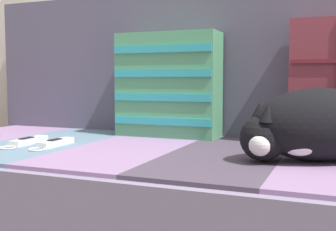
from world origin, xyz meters
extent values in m
cube|color=slate|center=(0.00, 0.12, 0.30)|extent=(1.86, 0.85, 0.22)
cube|color=slate|center=(-0.45, 0.10, 0.42)|extent=(0.30, 0.76, 0.01)
cube|color=gray|center=(-0.15, 0.10, 0.42)|extent=(0.30, 0.76, 0.01)
cube|color=#423847|center=(0.15, 0.10, 0.42)|extent=(0.30, 0.76, 0.01)
cube|color=#514C60|center=(0.00, 0.48, 0.68)|extent=(1.86, 0.14, 0.53)
cube|color=#4C9366|center=(-0.13, 0.34, 0.60)|extent=(0.36, 0.13, 0.36)
cube|color=teal|center=(-0.13, 0.27, 0.48)|extent=(0.35, 0.01, 0.03)
cube|color=teal|center=(-0.13, 0.27, 0.56)|extent=(0.35, 0.01, 0.03)
cube|color=teal|center=(-0.13, 0.27, 0.64)|extent=(0.35, 0.01, 0.03)
cube|color=teal|center=(-0.13, 0.27, 0.73)|extent=(0.35, 0.01, 0.03)
ellipsoid|color=black|center=(0.39, 0.05, 0.51)|extent=(0.39, 0.33, 0.18)
sphere|color=black|center=(0.26, -0.02, 0.48)|extent=(0.11, 0.11, 0.11)
sphere|color=white|center=(0.26, -0.05, 0.47)|extent=(0.06, 0.06, 0.06)
ellipsoid|color=white|center=(0.34, -0.03, 0.48)|extent=(0.10, 0.05, 0.08)
cone|color=black|center=(0.28, -0.05, 0.54)|extent=(0.04, 0.04, 0.04)
cone|color=black|center=(0.25, 0.00, 0.54)|extent=(0.04, 0.04, 0.04)
cube|color=white|center=(-0.47, 0.00, 0.43)|extent=(0.05, 0.16, 0.02)
cube|color=black|center=(-0.47, -0.01, 0.44)|extent=(0.02, 0.05, 0.00)
cube|color=black|center=(-0.47, 0.07, 0.43)|extent=(0.03, 0.01, 0.02)
torus|color=silver|center=(-0.46, -0.10, 0.42)|extent=(0.05, 0.05, 0.01)
cube|color=white|center=(-0.36, 0.00, 0.43)|extent=(0.04, 0.14, 0.02)
cube|color=black|center=(-0.36, -0.01, 0.44)|extent=(0.02, 0.05, 0.00)
cube|color=black|center=(-0.36, 0.07, 0.43)|extent=(0.03, 0.01, 0.02)
torus|color=silver|center=(-0.36, -0.09, 0.42)|extent=(0.05, 0.05, 0.01)
camera|label=1|loc=(0.43, -1.04, 0.62)|focal=45.00mm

